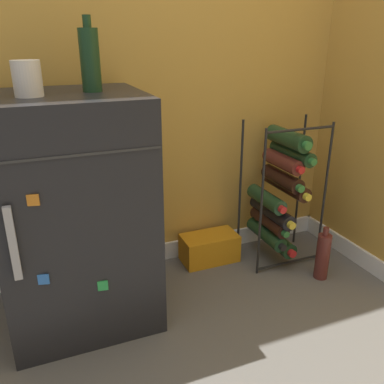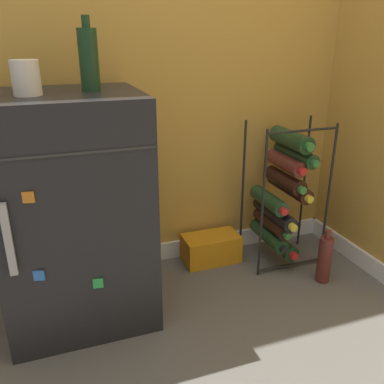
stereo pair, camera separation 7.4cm
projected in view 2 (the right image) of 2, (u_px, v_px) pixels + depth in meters
ground_plane at (206, 351)px, 1.49m from camera, size 14.00×14.00×0.00m
mini_fridge at (75, 211)px, 1.57m from camera, size 0.55×0.52×0.90m
wine_rack at (281, 194)px, 1.98m from camera, size 0.37×0.33×0.72m
soda_box at (211, 248)px, 2.07m from camera, size 0.28×0.16×0.14m
fridge_top_cup at (26, 78)px, 1.31m from camera, size 0.09×0.09×0.11m
fridge_top_bottle at (89, 59)px, 1.40m from camera, size 0.07×0.07×0.25m
loose_bottle_floor at (325, 259)px, 1.88m from camera, size 0.06×0.06×0.26m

